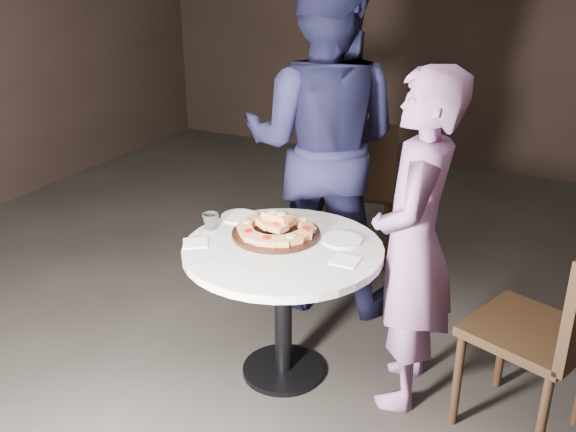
{
  "coord_description": "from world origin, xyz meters",
  "views": [
    {
      "loc": [
        1.29,
        -2.45,
        1.94
      ],
      "look_at": [
        0.09,
        -0.06,
        0.82
      ],
      "focal_mm": 40.0,
      "sensor_mm": 36.0,
      "label": 1
    }
  ],
  "objects": [
    {
      "name": "water_glass",
      "position": [
        -0.31,
        -0.09,
        0.72
      ],
      "size": [
        0.11,
        0.11,
        0.08
      ],
      "primitive_type": "imported",
      "rotation": [
        0.0,
        0.0,
        0.38
      ],
      "color": "silver",
      "rests_on": "table"
    },
    {
      "name": "napkin_far",
      "position": [
        0.4,
        -0.13,
        0.69
      ],
      "size": [
        0.12,
        0.12,
        0.01
      ],
      "primitive_type": "cube",
      "rotation": [
        0.0,
        0.0,
        0.03
      ],
      "color": "white",
      "rests_on": "table"
    },
    {
      "name": "diner_teal",
      "position": [
        0.66,
        0.01,
        0.76
      ],
      "size": [
        0.45,
        0.61,
        1.53
      ],
      "primitive_type": "imported",
      "rotation": [
        0.0,
        0.0,
        -1.41
      ],
      "color": "slate",
      "rests_on": "ground"
    },
    {
      "name": "plate_right",
      "position": [
        0.31,
        0.06,
        0.69
      ],
      "size": [
        0.21,
        0.21,
        0.01
      ],
      "primitive_type": "cylinder",
      "rotation": [
        0.0,
        0.0,
        -0.11
      ],
      "color": "white",
      "rests_on": "table"
    },
    {
      "name": "focaccia_pile",
      "position": [
        0.01,
        -0.02,
        0.73
      ],
      "size": [
        0.37,
        0.37,
        0.1
      ],
      "rotation": [
        0.0,
        0.0,
        0.19
      ],
      "color": "#C57F4C",
      "rests_on": "serving_board"
    },
    {
      "name": "floor",
      "position": [
        0.0,
        0.0,
        0.0
      ],
      "size": [
        7.0,
        7.0,
        0.0
      ],
      "primitive_type": "plane",
      "color": "black",
      "rests_on": "ground"
    },
    {
      "name": "plate_left",
      "position": [
        -0.26,
        0.09,
        0.69
      ],
      "size": [
        0.22,
        0.22,
        0.01
      ],
      "primitive_type": "cylinder",
      "rotation": [
        0.0,
        0.0,
        0.27
      ],
      "color": "white",
      "rests_on": "table"
    },
    {
      "name": "chair_far",
      "position": [
        -0.04,
        1.19,
        0.57
      ],
      "size": [
        0.57,
        0.59,
        0.98
      ],
      "rotation": [
        0.0,
        0.0,
        3.42
      ],
      "color": "black",
      "rests_on": "ground"
    },
    {
      "name": "chair_right",
      "position": [
        1.26,
        -0.02,
        0.55
      ],
      "size": [
        0.58,
        0.57,
        0.95
      ],
      "rotation": [
        0.0,
        0.0,
        -1.91
      ],
      "color": "black",
      "rests_on": "ground"
    },
    {
      "name": "serving_board",
      "position": [
        0.01,
        -0.02,
        0.7
      ],
      "size": [
        0.49,
        0.49,
        0.02
      ],
      "primitive_type": "cylinder",
      "rotation": [
        0.0,
        0.0,
        -0.2
      ],
      "color": "black",
      "rests_on": "table"
    },
    {
      "name": "table",
      "position": [
        0.09,
        -0.11,
        0.56
      ],
      "size": [
        1.19,
        1.19,
        0.69
      ],
      "rotation": [
        0.0,
        0.0,
        0.39
      ],
      "color": "black",
      "rests_on": "ground"
    },
    {
      "name": "diner_navy",
      "position": [
        -0.07,
        0.66,
        0.94
      ],
      "size": [
        1.04,
        0.88,
        1.88
      ],
      "primitive_type": "imported",
      "rotation": [
        0.0,
        0.0,
        3.34
      ],
      "color": "black",
      "rests_on": "ground"
    },
    {
      "name": "napkin_near",
      "position": [
        -0.28,
        -0.27,
        0.69
      ],
      "size": [
        0.15,
        0.15,
        0.01
      ],
      "primitive_type": "cube",
      "rotation": [
        0.0,
        0.0,
        0.61
      ],
      "color": "white",
      "rests_on": "table"
    }
  ]
}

